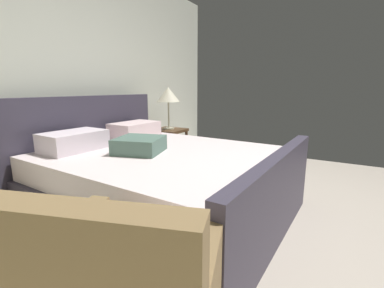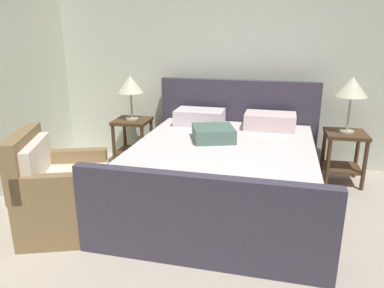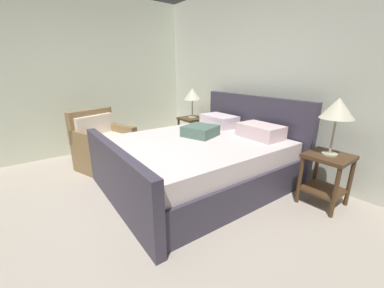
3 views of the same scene
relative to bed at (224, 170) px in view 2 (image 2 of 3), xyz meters
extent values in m
cube|color=silver|center=(0.30, 1.28, 1.04)|extent=(5.37, 0.12, 2.77)
cube|color=#3A3545|center=(0.00, -0.05, -0.14)|extent=(1.90, 2.12, 0.40)
cube|color=#3A3545|center=(0.05, 1.02, 0.22)|extent=(1.93, 0.18, 1.12)
cube|color=#3A3545|center=(-0.05, -1.12, 0.02)|extent=(1.93, 0.18, 0.73)
cube|color=silver|center=(0.00, -0.05, 0.17)|extent=(1.81, 2.05, 0.22)
cube|color=silver|center=(-0.38, 0.71, 0.37)|extent=(0.58, 0.38, 0.18)
cube|color=silver|center=(0.44, 0.67, 0.37)|extent=(0.58, 0.38, 0.18)
cube|color=#4F6C60|center=(-0.13, 0.11, 0.35)|extent=(0.50, 0.50, 0.14)
cube|color=#482F1A|center=(1.28, 0.76, 0.24)|extent=(0.44, 0.44, 0.04)
cube|color=#482F1A|center=(1.28, 0.76, -0.16)|extent=(0.40, 0.40, 0.02)
cylinder|color=#482F1A|center=(1.09, 0.57, -0.06)|extent=(0.04, 0.04, 0.56)
cylinder|color=#482F1A|center=(1.47, 0.57, -0.06)|extent=(0.04, 0.04, 0.56)
cylinder|color=#482F1A|center=(1.09, 0.95, -0.06)|extent=(0.04, 0.04, 0.56)
cylinder|color=#482F1A|center=(1.47, 0.95, -0.06)|extent=(0.04, 0.04, 0.56)
cylinder|color=#B7B293|center=(1.28, 0.76, 0.27)|extent=(0.16, 0.16, 0.02)
cylinder|color=#B7B293|center=(1.28, 0.76, 0.47)|extent=(0.02, 0.02, 0.38)
cone|color=beige|center=(1.28, 0.76, 0.77)|extent=(0.34, 0.34, 0.21)
cube|color=#482F1A|center=(-1.28, 0.88, 0.24)|extent=(0.44, 0.44, 0.04)
cube|color=#482F1A|center=(-1.28, 0.88, -0.16)|extent=(0.40, 0.40, 0.02)
cylinder|color=#482F1A|center=(-1.47, 0.69, -0.06)|extent=(0.04, 0.04, 0.56)
cylinder|color=#482F1A|center=(-1.09, 0.69, -0.06)|extent=(0.04, 0.04, 0.56)
cylinder|color=#482F1A|center=(-1.47, 1.07, -0.06)|extent=(0.04, 0.04, 0.56)
cylinder|color=#482F1A|center=(-1.09, 1.07, -0.06)|extent=(0.04, 0.04, 0.56)
cylinder|color=#B7B293|center=(-1.28, 0.88, 0.27)|extent=(0.16, 0.16, 0.02)
cylinder|color=#B7B293|center=(-1.28, 0.88, 0.44)|extent=(0.02, 0.02, 0.32)
cone|color=beige|center=(-1.28, 0.88, 0.71)|extent=(0.32, 0.32, 0.21)
cube|color=olive|center=(-1.27, -0.82, -0.13)|extent=(0.91, 0.91, 0.42)
cube|color=beige|center=(-1.27, -0.82, 0.13)|extent=(0.84, 0.84, 0.10)
cube|color=olive|center=(-1.56, -0.92, 0.32)|extent=(0.34, 0.72, 0.48)
cube|color=beige|center=(-1.48, -0.89, 0.29)|extent=(0.29, 0.61, 0.36)
cube|color=olive|center=(-1.17, -1.12, 0.19)|extent=(0.65, 0.30, 0.22)
cube|color=olive|center=(-1.37, -0.53, 0.19)|extent=(0.65, 0.30, 0.22)
camera|label=1|loc=(-1.98, -1.53, 0.87)|focal=25.11mm
camera|label=2|loc=(0.37, -3.46, 1.36)|focal=34.42mm
camera|label=3|loc=(2.27, -1.91, 1.15)|focal=22.20mm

